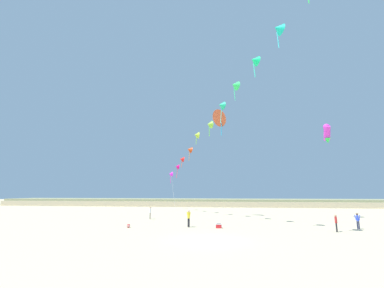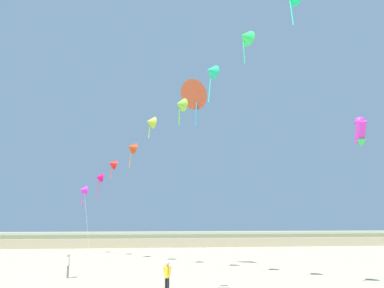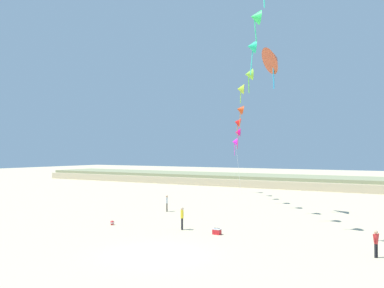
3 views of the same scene
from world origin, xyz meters
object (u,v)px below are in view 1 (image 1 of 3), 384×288
Objects in this scene: person_mid_center at (336,222)px; beach_cooler at (219,226)px; large_kite_mid_trail at (221,117)px; person_near_left at (150,212)px; large_kite_low_lead at (327,133)px; person_near_right at (358,220)px; person_far_left at (189,217)px; beach_ball at (128,226)px.

beach_cooler is (-10.72, 1.15, -0.68)m from person_mid_center.
large_kite_mid_trail is at bearing 129.15° from person_mid_center.
person_mid_center is at bearing -6.12° from beach_cooler.
large_kite_low_lead is at bearing 8.44° from person_near_left.
person_far_left is (-16.62, -0.79, 0.11)m from person_near_right.
person_near_right is 0.89× the size of person_far_left.
person_near_left is 17.64m from large_kite_mid_trail.
person_far_left is at bearing -177.29° from person_near_right.
person_far_left is at bearing 174.42° from person_mid_center.
person_far_left is 24.05m from large_kite_low_lead.
large_kite_mid_trail is 18.94m from beach_cooler.
beach_ball is at bearing -169.04° from person_far_left.
large_kite_mid_trail is 7.51× the size of beach_cooler.
person_mid_center reaches higher than beach_cooler.
large_kite_mid_trail reaches higher than person_near_right.
beach_cooler is at bearing 6.04° from beach_ball.
person_near_right is 13.57m from beach_cooler.
beach_ball is (-9.14, -0.97, -0.03)m from beach_cooler.
large_kite_low_lead is (4.55, 12.31, 11.09)m from person_mid_center.
large_kite_mid_trail is (9.68, 4.28, 14.11)m from person_near_left.
person_near_left is at bearing 141.71° from beach_cooler.
person_near_right is 22.75m from beach_ball.
person_far_left is 0.40× the size of large_kite_mid_trail.
person_mid_center is 0.89× the size of person_far_left.
large_kite_mid_trail reaches higher than person_mid_center.
large_kite_low_lead reaches higher than person_near_right.
person_near_left reaches higher than person_mid_center.
person_near_right is 0.36× the size of large_kite_mid_trail.
large_kite_mid_trail is (-13.31, 10.78, 14.15)m from person_near_right.
beach_ball is (-24.41, -12.13, -11.80)m from large_kite_low_lead.
person_near_right is 1.00× the size of person_mid_center.
large_kite_low_lead is (24.75, 3.67, 11.04)m from person_near_left.
person_near_right reaches higher than beach_ball.
beach_ball is at bearing -87.69° from person_near_left.
large_kite_low_lead is at bearing 26.42° from beach_ball.
beach_cooler is at bearing -90.96° from large_kite_mid_trail.
person_near_left is 27.35m from large_kite_low_lead.
beach_cooler is (-13.51, -0.99, -0.69)m from person_near_right.
large_kite_low_lead is (18.37, 10.96, 10.97)m from person_far_left.
person_near_right is at bearing 4.19° from beach_cooler.
person_far_left is 0.61× the size of large_kite_low_lead.
beach_ball is at bearing -175.06° from person_near_right.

